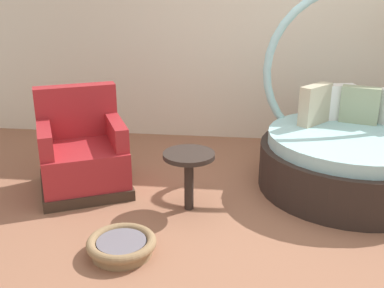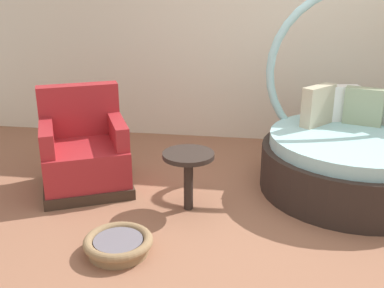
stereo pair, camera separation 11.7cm
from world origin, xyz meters
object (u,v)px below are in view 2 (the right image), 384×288
at_px(side_table, 188,163).
at_px(round_daybed, 353,150).
at_px(red_armchair, 84,153).
at_px(pet_basket, 118,244).

bearing_deg(side_table, round_daybed, 24.75).
xyz_separation_m(round_daybed, side_table, (-1.46, -0.67, 0.05)).
height_order(round_daybed, side_table, round_daybed).
height_order(red_armchair, side_table, red_armchair).
bearing_deg(pet_basket, red_armchair, 121.22).
bearing_deg(pet_basket, side_table, 62.19).
bearing_deg(red_armchair, round_daybed, 7.95).
bearing_deg(pet_basket, round_daybed, 37.57).
xyz_separation_m(round_daybed, pet_basket, (-1.86, -1.43, -0.31)).
height_order(round_daybed, pet_basket, round_daybed).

